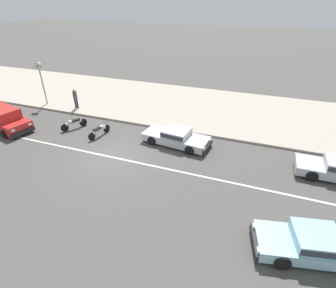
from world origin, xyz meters
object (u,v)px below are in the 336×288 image
object	(u,v)px
sedan_pale_blue_0	(315,244)
sedan_silver_1	(176,137)
minivan_red_2	(3,117)
street_clock	(40,73)
pedestrian_near_clock	(75,97)
motorcycle_0	(99,130)
motorcycle_1	(74,123)

from	to	relation	value
sedan_pale_blue_0	sedan_silver_1	distance (m)	9.81
sedan_pale_blue_0	minivan_red_2	size ratio (longest dim) A/B	0.99
sedan_pale_blue_0	sedan_silver_1	bearing A→B (deg)	140.52
minivan_red_2	street_clock	distance (m)	5.20
pedestrian_near_clock	sedan_silver_1	bearing A→B (deg)	-15.20
minivan_red_2	pedestrian_near_clock	distance (m)	5.51
sedan_pale_blue_0	street_clock	bearing A→B (deg)	156.63
minivan_red_2	sedan_silver_1	bearing A→B (deg)	9.43
street_clock	pedestrian_near_clock	world-z (taller)	street_clock
pedestrian_near_clock	street_clock	bearing A→B (deg)	179.98
sedan_pale_blue_0	motorcycle_0	world-z (taller)	sedan_pale_blue_0
minivan_red_2	motorcycle_1	size ratio (longest dim) A/B	2.65
motorcycle_0	street_clock	distance (m)	8.76
sedan_silver_1	pedestrian_near_clock	world-z (taller)	pedestrian_near_clock
sedan_silver_1	motorcycle_1	xyz separation A→B (m)	(-7.80, -0.43, -0.11)
street_clock	pedestrian_near_clock	size ratio (longest dim) A/B	2.13
sedan_silver_1	motorcycle_0	distance (m)	5.44
motorcycle_0	motorcycle_1	distance (m)	2.44
minivan_red_2	motorcycle_1	distance (m)	5.11
motorcycle_1	street_clock	world-z (taller)	street_clock
sedan_silver_1	motorcycle_0	world-z (taller)	sedan_silver_1
street_clock	sedan_pale_blue_0	bearing A→B (deg)	-23.37
sedan_pale_blue_0	sedan_silver_1	xyz separation A→B (m)	(-7.57, 6.23, 0.00)
motorcycle_1	pedestrian_near_clock	world-z (taller)	pedestrian_near_clock
sedan_silver_1	pedestrian_near_clock	size ratio (longest dim) A/B	2.70
street_clock	pedestrian_near_clock	xyz separation A→B (m)	(3.20, -0.00, -1.69)
street_clock	sedan_silver_1	bearing A→B (deg)	-11.60
sedan_pale_blue_0	motorcycle_1	size ratio (longest dim) A/B	2.63
sedan_silver_1	sedan_pale_blue_0	bearing A→B (deg)	-39.48
sedan_pale_blue_0	motorcycle_0	bearing A→B (deg)	157.11
motorcycle_0	sedan_silver_1	bearing A→B (deg)	8.11
minivan_red_2	motorcycle_1	xyz separation A→B (m)	(4.81, 1.67, -0.42)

